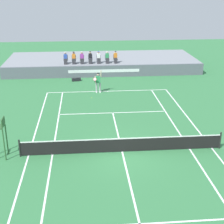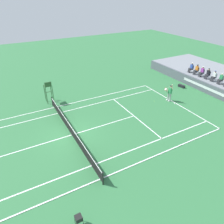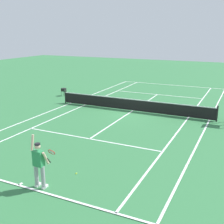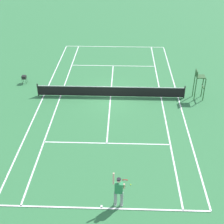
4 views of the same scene
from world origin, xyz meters
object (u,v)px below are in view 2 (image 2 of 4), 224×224
at_px(spectator_seated_3, 208,74).
at_px(spectator_seated_5, 221,79).
at_px(spectator_seated_2, 202,72).
at_px(equipment_bag, 181,86).
at_px(spectator_seated_0, 191,68).
at_px(umpire_chair, 48,89).
at_px(spectator_seated_1, 196,70).
at_px(tennis_player, 170,93).
at_px(ball_hopper, 79,218).
at_px(spectator_seated_4, 214,76).
at_px(tennis_ball, 154,101).

relative_size(spectator_seated_3, spectator_seated_5, 1.00).
xyz_separation_m(spectator_seated_2, equipment_bag, (-0.63, -2.43, -1.67)).
relative_size(spectator_seated_0, umpire_chair, 0.52).
bearing_deg(umpire_chair, spectator_seated_0, 80.69).
xyz_separation_m(spectator_seated_0, spectator_seated_5, (4.44, 0.00, 0.00)).
bearing_deg(spectator_seated_1, tennis_player, -70.52).
distance_m(tennis_player, ball_hopper, 16.36).
relative_size(spectator_seated_5, umpire_chair, 0.52).
relative_size(spectator_seated_2, spectator_seated_3, 1.00).
relative_size(spectator_seated_0, equipment_bag, 1.34).
xyz_separation_m(spectator_seated_4, equipment_bag, (-2.42, -2.43, -1.67)).
distance_m(spectator_seated_5, umpire_chair, 19.52).
bearing_deg(ball_hopper, umpire_chair, 171.11).
relative_size(spectator_seated_0, spectator_seated_4, 1.00).
relative_size(spectator_seated_2, tennis_player, 0.61).
height_order(spectator_seated_5, ball_hopper, spectator_seated_5).
xyz_separation_m(tennis_player, tennis_ball, (-0.64, -1.47, -0.96)).
bearing_deg(spectator_seated_2, equipment_bag, -104.64).
bearing_deg(tennis_player, equipment_bag, 117.09).
xyz_separation_m(spectator_seated_0, equipment_bag, (1.10, -2.43, -1.67)).
relative_size(tennis_player, equipment_bag, 2.21).
bearing_deg(spectator_seated_1, spectator_seated_4, 0.00).
distance_m(spectator_seated_2, tennis_ball, 8.13).
bearing_deg(spectator_seated_5, spectator_seated_3, 180.00).
relative_size(spectator_seated_1, tennis_player, 0.61).
bearing_deg(ball_hopper, equipment_bag, 120.62).
xyz_separation_m(spectator_seated_1, umpire_chair, (-3.83, -18.06, -0.28)).
bearing_deg(spectator_seated_4, umpire_chair, -109.74).
height_order(spectator_seated_0, spectator_seated_2, same).
bearing_deg(tennis_ball, tennis_player, 66.68).
bearing_deg(spectator_seated_4, spectator_seated_1, 180.00).
xyz_separation_m(spectator_seated_0, umpire_chair, (-2.96, -18.06, -0.28)).
relative_size(spectator_seated_0, tennis_ball, 18.60).
relative_size(spectator_seated_0, spectator_seated_1, 1.00).
relative_size(spectator_seated_0, spectator_seated_3, 1.00).
bearing_deg(spectator_seated_2, spectator_seated_1, 180.00).
bearing_deg(spectator_seated_3, spectator_seated_1, 180.00).
relative_size(tennis_ball, ball_hopper, 0.10).
bearing_deg(spectator_seated_1, equipment_bag, -84.59).
bearing_deg(tennis_player, spectator_seated_5, 78.56).
height_order(spectator_seated_5, equipment_bag, spectator_seated_5).
relative_size(tennis_ball, equipment_bag, 0.07).
xyz_separation_m(spectator_seated_1, spectator_seated_4, (2.65, 0.00, 0.00)).
height_order(spectator_seated_3, spectator_seated_5, same).
bearing_deg(spectator_seated_2, spectator_seated_0, 180.00).
height_order(spectator_seated_1, equipment_bag, spectator_seated_1).
bearing_deg(spectator_seated_2, tennis_player, -77.65).
bearing_deg(tennis_player, tennis_ball, -113.32).
distance_m(spectator_seated_1, spectator_seated_3, 1.76).
height_order(spectator_seated_0, spectator_seated_5, same).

